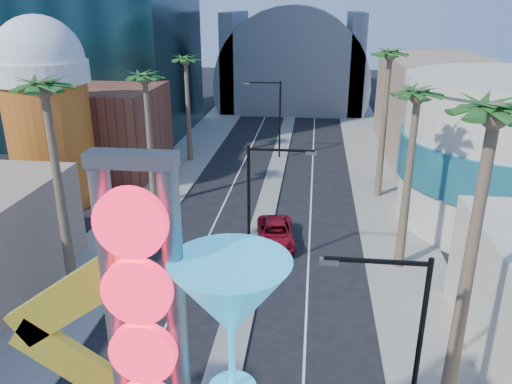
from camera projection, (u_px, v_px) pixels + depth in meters
name	position (u px, v px, depth m)	size (l,w,h in m)	color
sidewalk_west	(166.00, 183.00, 44.80)	(5.00, 100.00, 0.15)	gray
sidewalk_east	(382.00, 192.00, 42.69)	(5.00, 100.00, 0.15)	gray
median	(274.00, 176.00, 46.53)	(1.60, 84.00, 0.15)	gray
brick_filler_west	(106.00, 130.00, 46.90)	(10.00, 10.00, 8.00)	brown
filler_east	(435.00, 107.00, 52.29)	(10.00, 20.00, 10.00)	tan
beer_mug	(46.00, 106.00, 38.22)	(7.00, 7.00, 14.50)	#BC4D19
canopy	(293.00, 79.00, 76.58)	(22.00, 16.00, 22.00)	slate
neon_sign	(185.00, 375.00, 11.35)	(6.53, 2.60, 12.55)	gray
streetlight_0	(258.00, 199.00, 28.06)	(3.79, 0.25, 8.00)	black
streetlight_1	(275.00, 112.00, 50.45)	(3.79, 0.25, 8.00)	black
streetlight_2	(404.00, 344.00, 16.25)	(3.45, 0.25, 8.00)	black
palm_1	(46.00, 104.00, 23.28)	(2.40, 2.40, 12.70)	brown
palm_2	(145.00, 86.00, 36.75)	(2.40, 2.40, 11.20)	brown
palm_3	(186.00, 67.00, 47.89)	(2.40, 2.40, 11.20)	brown
palm_5	(491.00, 139.00, 15.57)	(2.40, 2.40, 13.20)	brown
palm_6	(416.00, 107.00, 27.18)	(2.40, 2.40, 11.70)	brown
palm_7	(389.00, 65.00, 38.00)	(2.40, 2.40, 12.70)	brown
red_pickup	(275.00, 233.00, 33.48)	(2.44, 5.28, 1.47)	#AA0D1E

